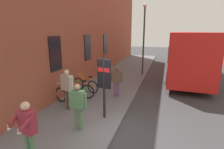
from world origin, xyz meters
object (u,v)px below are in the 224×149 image
transit_info_sign (104,78)px  city_bus (188,51)px  bicycle_by_door (69,96)px  bicycle_beside_lamp (78,90)px  bicycle_nearest_sign (86,85)px  pedestrian_crossing_street (117,78)px  pedestrian_near_bus (78,102)px  tourist_with_hotdogs (27,125)px  pedestrian_by_facade (67,85)px  street_lamp (144,34)px

transit_info_sign → city_bus: (8.78, -3.71, 0.20)m
bicycle_by_door → bicycle_beside_lamp: (0.91, -0.01, 0.00)m
bicycle_nearest_sign → pedestrian_crossing_street: pedestrian_crossing_street is taller
bicycle_by_door → pedestrian_near_bus: size_ratio=1.05×
bicycle_by_door → pedestrian_near_bus: 2.43m
bicycle_beside_lamp → tourist_with_hotdogs: tourist_with_hotdogs is taller
bicycle_beside_lamp → tourist_with_hotdogs: bearing=-167.9°
bicycle_beside_lamp → pedestrian_by_facade: bearing=-170.2°
pedestrian_by_facade → street_lamp: street_lamp is taller
pedestrian_by_facade → pedestrian_crossing_street: bearing=-36.5°
bicycle_nearest_sign → pedestrian_near_bus: size_ratio=1.04×
bicycle_nearest_sign → pedestrian_by_facade: size_ratio=0.97×
bicycle_beside_lamp → bicycle_nearest_sign: same height
city_bus → street_lamp: (-1.02, 3.30, 1.31)m
pedestrian_by_facade → pedestrian_near_bus: bearing=-138.5°
bicycle_nearest_sign → street_lamp: bearing=-25.3°
transit_info_sign → bicycle_by_door: bearing=70.1°
bicycle_by_door → bicycle_nearest_sign: (1.87, 0.03, 0.00)m
city_bus → bicycle_beside_lamp: bearing=141.4°
bicycle_by_door → bicycle_beside_lamp: same height
bicycle_beside_lamp → street_lamp: bearing=-21.4°
bicycle_nearest_sign → street_lamp: street_lamp is taller
pedestrian_crossing_street → pedestrian_by_facade: (-2.14, 1.58, 0.11)m
tourist_with_hotdogs → street_lamp: 10.90m
transit_info_sign → street_lamp: size_ratio=0.46×
bicycle_nearest_sign → tourist_with_hotdogs: (-5.43, -1.01, 0.62)m
transit_info_sign → pedestrian_by_facade: size_ratio=1.37×
bicycle_by_door → transit_info_sign: 2.45m
transit_info_sign → pedestrian_near_bus: (-1.12, 0.54, -0.60)m
tourist_with_hotdogs → pedestrian_by_facade: bearing=13.2°
bicycle_nearest_sign → pedestrian_near_bus: (-3.71, -1.51, 0.61)m
city_bus → pedestrian_near_bus: (-9.89, 4.24, -0.80)m
bicycle_beside_lamp → bicycle_nearest_sign: size_ratio=1.03×
bicycle_beside_lamp → pedestrian_by_facade: pedestrian_by_facade is taller
bicycle_beside_lamp → street_lamp: size_ratio=0.34×
bicycle_by_door → bicycle_beside_lamp: size_ratio=0.97×
bicycle_by_door → street_lamp: (7.03, -2.41, 2.72)m
city_bus → tourist_with_hotdogs: city_bus is taller
bicycle_beside_lamp → transit_info_sign: (-1.64, -1.99, 1.21)m
bicycle_by_door → pedestrian_near_bus: bearing=-141.4°
transit_info_sign → pedestrian_near_bus: transit_info_sign is taller
bicycle_by_door → tourist_with_hotdogs: size_ratio=1.05×
pedestrian_crossing_street → bicycle_by_door: bearing=132.4°
pedestrian_crossing_street → street_lamp: (5.36, -0.58, 2.14)m
city_bus → street_lamp: size_ratio=2.01×
bicycle_by_door → city_bus: size_ratio=0.16×
pedestrian_near_bus → tourist_with_hotdogs: size_ratio=1.00×
bicycle_by_door → pedestrian_crossing_street: bearing=-47.6°
transit_info_sign → bicycle_nearest_sign: bearing=38.2°
bicycle_beside_lamp → bicycle_nearest_sign: bearing=2.9°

